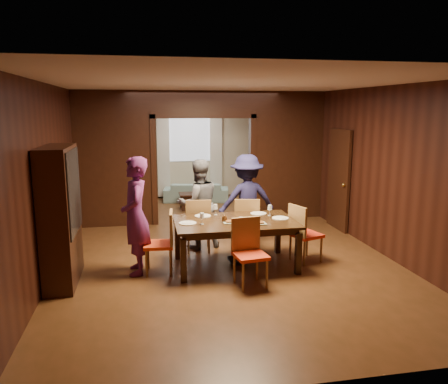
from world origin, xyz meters
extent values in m
plane|color=#4E3016|center=(0.00, 0.00, 0.00)|extent=(9.00, 9.00, 0.00)
cube|color=silver|center=(0.00, 0.00, 2.90)|extent=(5.50, 9.00, 0.02)
cube|color=black|center=(0.00, 4.50, 1.45)|extent=(5.50, 0.02, 2.90)
cube|color=black|center=(-2.75, 0.00, 1.45)|extent=(0.02, 9.00, 2.90)
cube|color=black|center=(2.75, 0.00, 1.45)|extent=(0.02, 9.00, 2.90)
cube|color=black|center=(-1.93, 1.60, 1.20)|extent=(1.65, 0.15, 2.40)
cube|color=black|center=(1.93, 1.60, 1.20)|extent=(1.65, 0.15, 2.40)
cube|color=black|center=(0.00, 1.60, 2.65)|extent=(5.50, 0.15, 0.50)
cube|color=beige|center=(0.00, 4.47, 1.45)|extent=(5.40, 0.04, 2.85)
imported|color=#60215B|center=(-1.47, -1.32, 0.91)|extent=(0.47, 0.68, 1.81)
imported|color=#5D5C64|center=(-0.37, -0.25, 0.81)|extent=(0.89, 0.75, 1.63)
imported|color=#1A183D|center=(0.53, -0.27, 0.85)|extent=(1.14, 0.71, 1.70)
imported|color=#90BBBC|center=(0.10, 3.85, 0.26)|extent=(1.85, 0.96, 0.51)
imported|color=black|center=(0.15, -1.23, 0.80)|extent=(0.36, 0.36, 0.09)
cube|color=black|center=(0.08, -1.33, 0.38)|extent=(1.93, 1.20, 0.76)
cube|color=black|center=(-0.05, 2.91, 0.20)|extent=(0.80, 0.50, 0.40)
cube|color=black|center=(-2.53, -1.50, 1.00)|extent=(0.40, 1.20, 2.00)
cube|color=black|center=(2.70, 0.50, 1.05)|extent=(0.06, 0.90, 2.10)
cube|color=silver|center=(0.00, 4.44, 1.70)|extent=(1.20, 0.03, 1.30)
cube|color=white|center=(-0.75, 4.40, 1.25)|extent=(0.35, 0.06, 2.40)
cube|color=white|center=(0.75, 4.40, 1.25)|extent=(0.35, 0.06, 2.40)
cylinder|color=silver|center=(-0.68, -1.36, 0.77)|extent=(0.27, 0.27, 0.01)
cylinder|color=silver|center=(-0.39, -0.95, 0.77)|extent=(0.27, 0.27, 0.01)
cylinder|color=silver|center=(0.57, -0.95, 0.77)|extent=(0.27, 0.27, 0.01)
cylinder|color=white|center=(0.83, -1.33, 0.77)|extent=(0.27, 0.27, 0.01)
cylinder|color=silver|center=(0.10, -1.73, 0.77)|extent=(0.27, 0.27, 0.01)
cube|color=gray|center=(0.01, -1.45, 0.78)|extent=(0.30, 0.20, 0.04)
cube|color=gray|center=(0.36, -1.60, 0.78)|extent=(0.30, 0.20, 0.04)
cylinder|color=silver|center=(0.10, -1.68, 0.83)|extent=(0.07, 0.07, 0.14)
camera|label=1|loc=(-1.35, -7.92, 2.52)|focal=35.00mm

